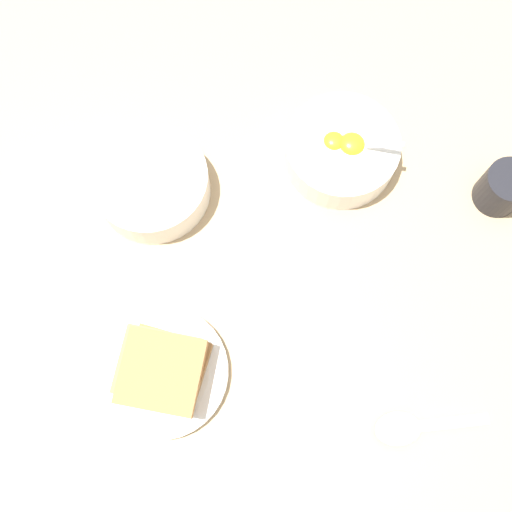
% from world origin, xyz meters
% --- Properties ---
extents(ground_plane, '(3.00, 3.00, 0.00)m').
position_xyz_m(ground_plane, '(0.00, 0.00, 0.00)').
color(ground_plane, tan).
extents(egg_bowl, '(0.17, 0.17, 0.08)m').
position_xyz_m(egg_bowl, '(0.02, 0.16, 0.03)').
color(egg_bowl, white).
rests_on(egg_bowl, ground_plane).
extents(toast_plate, '(0.18, 0.18, 0.02)m').
position_xyz_m(toast_plate, '(-0.21, -0.18, 0.01)').
color(toast_plate, white).
rests_on(toast_plate, ground_plane).
extents(toast_sandwich, '(0.12, 0.12, 0.05)m').
position_xyz_m(toast_sandwich, '(-0.21, -0.18, 0.04)').
color(toast_sandwich, '#9E7042').
rests_on(toast_sandwich, toast_plate).
extents(soup_spoon, '(0.16, 0.06, 0.03)m').
position_xyz_m(soup_spoon, '(0.12, -0.23, 0.01)').
color(soup_spoon, white).
rests_on(soup_spoon, ground_plane).
extents(congee_bowl, '(0.17, 0.17, 0.06)m').
position_xyz_m(congee_bowl, '(-0.25, 0.08, 0.03)').
color(congee_bowl, white).
rests_on(congee_bowl, ground_plane).
extents(drinking_cup, '(0.07, 0.07, 0.07)m').
position_xyz_m(drinking_cup, '(0.25, 0.11, 0.03)').
color(drinking_cup, black).
rests_on(drinking_cup, ground_plane).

